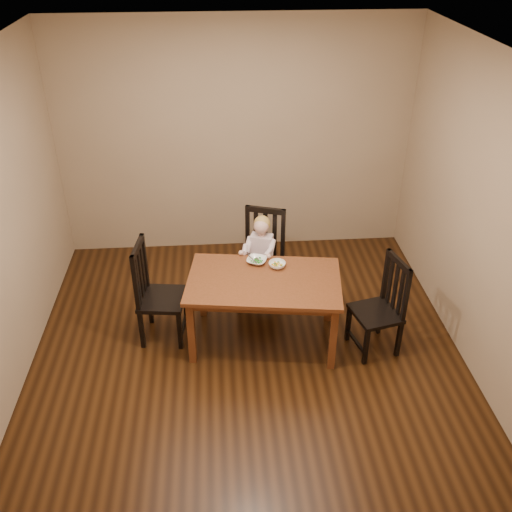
{
  "coord_description": "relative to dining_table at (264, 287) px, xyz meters",
  "views": [
    {
      "loc": [
        -0.23,
        -4.15,
        3.6
      ],
      "look_at": [
        0.1,
        0.25,
        0.88
      ],
      "focal_mm": 40.0,
      "sensor_mm": 36.0,
      "label": 1
    }
  ],
  "objects": [
    {
      "name": "chair_left",
      "position": [
        -1.0,
        0.15,
        -0.13
      ],
      "size": [
        0.47,
        0.49,
        1.02
      ],
      "rotation": [
        0.0,
        0.0,
        -1.7
      ],
      "color": "black",
      "rests_on": "room"
    },
    {
      "name": "chair_child",
      "position": [
        0.05,
        0.71,
        -0.13
      ],
      "size": [
        0.54,
        0.53,
        1.01
      ],
      "rotation": [
        0.0,
        0.0,
        2.83
      ],
      "color": "black",
      "rests_on": "room"
    },
    {
      "name": "bowl_peas",
      "position": [
        -0.04,
        0.29,
        0.1
      ],
      "size": [
        0.24,
        0.24,
        0.05
      ],
      "primitive_type": "imported",
      "rotation": [
        0.0,
        0.0,
        -0.37
      ],
      "color": "white",
      "rests_on": "dining_table"
    },
    {
      "name": "dining_table",
      "position": [
        0.0,
        0.0,
        0.0
      ],
      "size": [
        1.5,
        1.02,
        0.7
      ],
      "rotation": [
        0.0,
        0.0,
        -0.14
      ],
      "color": "#522C13",
      "rests_on": "room"
    },
    {
      "name": "toddler",
      "position": [
        0.03,
        0.66,
        -0.01
      ],
      "size": [
        0.39,
        0.44,
        0.5
      ],
      "primitive_type": null,
      "rotation": [
        0.0,
        0.0,
        2.83
      ],
      "color": "silver",
      "rests_on": "chair_child"
    },
    {
      "name": "fork",
      "position": [
        -0.09,
        0.28,
        0.13
      ],
      "size": [
        0.09,
        0.11,
        0.05
      ],
      "rotation": [
        0.0,
        0.0,
        0.67
      ],
      "color": "silver",
      "rests_on": "bowl_peas"
    },
    {
      "name": "room",
      "position": [
        -0.17,
        -0.14,
        0.73
      ],
      "size": [
        4.01,
        4.01,
        2.71
      ],
      "color": "#3A1F0C",
      "rests_on": "ground"
    },
    {
      "name": "chair_right",
      "position": [
        1.06,
        -0.19,
        -0.16
      ],
      "size": [
        0.48,
        0.5,
        0.96
      ],
      "rotation": [
        0.0,
        0.0,
        1.82
      ],
      "color": "black",
      "rests_on": "room"
    },
    {
      "name": "bowl_veg",
      "position": [
        0.14,
        0.2,
        0.11
      ],
      "size": [
        0.19,
        0.19,
        0.05
      ],
      "primitive_type": "imported",
      "rotation": [
        0.0,
        0.0,
        -0.18
      ],
      "color": "white",
      "rests_on": "dining_table"
    }
  ]
}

